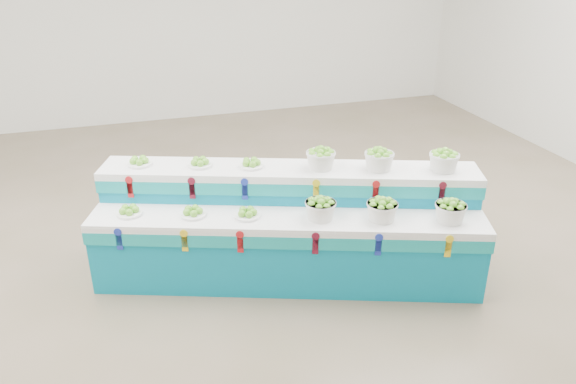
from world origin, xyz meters
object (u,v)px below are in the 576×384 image
Objects in this scene: display_stand at (288,226)px; basket_lower_left at (320,208)px; plate_upper_mid at (200,162)px; basket_upper_right at (444,160)px.

display_stand is 13.05× the size of basket_lower_left.
basket_upper_right is at bearing -19.90° from plate_upper_mid.
plate_upper_mid is 2.28m from basket_upper_right.
basket_upper_right is (1.43, -0.28, 0.61)m from display_stand.
plate_upper_mid is 0.86× the size of basket_upper_right.
plate_upper_mid reaches higher than display_stand.
basket_upper_right reaches higher than display_stand.
plate_upper_mid is (-0.72, 0.50, 0.56)m from display_stand.
display_stand reaches higher than basket_lower_left.
plate_upper_mid is at bearing 160.10° from basket_upper_right.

